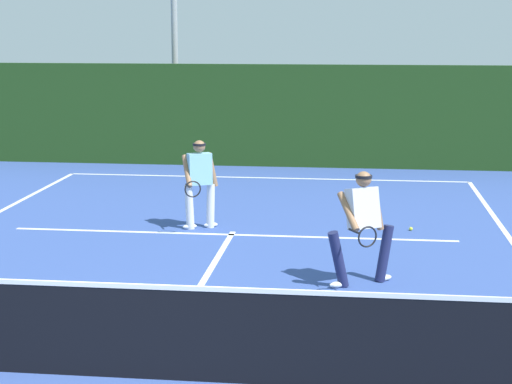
% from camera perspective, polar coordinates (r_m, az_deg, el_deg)
% --- Properties ---
extents(ground_plane, '(80.00, 80.00, 0.00)m').
position_cam_1_polar(ground_plane, '(9.06, -7.55, -12.45)').
color(ground_plane, '#354E97').
extents(court_line_baseline_far, '(9.67, 0.10, 0.01)m').
position_cam_1_polar(court_line_baseline_far, '(20.30, 0.64, 0.97)').
color(court_line_baseline_far, white).
rests_on(court_line_baseline_far, ground_plane).
extents(court_line_service, '(7.88, 0.10, 0.01)m').
position_cam_1_polar(court_line_service, '(14.82, -1.69, -2.91)').
color(court_line_service, white).
rests_on(court_line_service, ground_plane).
extents(court_line_centre, '(0.10, 6.40, 0.01)m').
position_cam_1_polar(court_line_centre, '(11.99, -3.79, -6.37)').
color(court_line_centre, white).
rests_on(court_line_centre, ground_plane).
extents(tennis_net, '(10.60, 0.09, 1.10)m').
position_cam_1_polar(tennis_net, '(8.86, -7.64, -9.31)').
color(tennis_net, '#1E4723').
rests_on(tennis_net, ground_plane).
extents(player_near, '(0.99, 1.07, 1.64)m').
position_cam_1_polar(player_near, '(11.89, 7.24, -2.09)').
color(player_near, '#1E234C').
rests_on(player_near, ground_plane).
extents(player_far, '(0.68, 0.93, 1.61)m').
position_cam_1_polar(player_far, '(15.13, -3.85, 0.79)').
color(player_far, silver).
rests_on(player_far, ground_plane).
extents(tennis_ball, '(0.07, 0.07, 0.07)m').
position_cam_1_polar(tennis_ball, '(15.36, 10.47, -2.47)').
color(tennis_ball, '#D1E033').
rests_on(tennis_ball, ground_plane).
extents(back_fence_windscreen, '(19.22, 0.12, 2.65)m').
position_cam_1_polar(back_fence_windscreen, '(21.79, 1.13, 5.19)').
color(back_fence_windscreen, '#1F4017').
rests_on(back_fence_windscreen, ground_plane).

